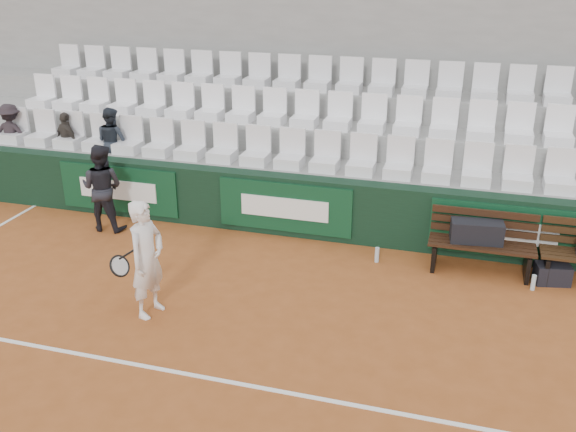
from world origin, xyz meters
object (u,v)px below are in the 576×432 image
object	(u,v)px
bench_left	(480,258)
tennis_player	(147,259)
spectator_c	(110,117)
water_bottle_far	(533,283)
spectator_a	(8,111)
spectator_b	(64,117)
sports_bag_left	(477,232)
water_bottle_near	(377,255)
ball_kid	(102,188)
sports_bag_ground	(552,274)

from	to	relation	value
bench_left	tennis_player	bearing A→B (deg)	-149.73
spectator_c	bench_left	bearing A→B (deg)	-170.66
water_bottle_far	tennis_player	size ratio (longest dim) A/B	0.15
water_bottle_far	tennis_player	world-z (taller)	tennis_player
spectator_a	spectator_b	bearing A→B (deg)	172.73
sports_bag_left	spectator_b	size ratio (longest dim) A/B	0.68
bench_left	water_bottle_near	distance (m)	1.49
spectator_b	ball_kid	bearing A→B (deg)	164.41
spectator_c	sports_bag_ground	bearing A→B (deg)	-170.01
tennis_player	spectator_a	bearing A→B (deg)	143.26
spectator_c	tennis_player	bearing A→B (deg)	144.04
water_bottle_far	spectator_a	distance (m)	9.59
sports_bag_left	ball_kid	distance (m)	5.97
water_bottle_far	spectator_c	bearing A→B (deg)	169.01
water_bottle_far	spectator_a	xyz separation A→B (m)	(-9.37, 1.40, 1.46)
sports_bag_left	water_bottle_far	size ratio (longest dim) A/B	3.24
spectator_a	spectator_c	xyz separation A→B (m)	(2.14, 0.00, 0.04)
sports_bag_ground	water_bottle_near	distance (m)	2.47
water_bottle_near	tennis_player	xyz separation A→B (m)	(-2.58, -2.27, 0.66)
ball_kid	water_bottle_near	bearing A→B (deg)	177.44
bench_left	sports_bag_ground	distance (m)	1.00
sports_bag_left	spectator_a	size ratio (longest dim) A/B	0.63
spectator_a	water_bottle_near	bearing A→B (deg)	163.58
bench_left	sports_bag_ground	size ratio (longest dim) A/B	3.20
sports_bag_left	sports_bag_ground	size ratio (longest dim) A/B	1.56
ball_kid	sports_bag_ground	bearing A→B (deg)	177.59
tennis_player	spectator_c	distance (m)	4.29
spectator_b	sports_bag_ground	bearing A→B (deg)	-162.85
spectator_a	spectator_c	world-z (taller)	spectator_c
water_bottle_near	water_bottle_far	world-z (taller)	water_bottle_near
sports_bag_left	water_bottle_near	world-z (taller)	sports_bag_left
sports_bag_left	ball_kid	xyz separation A→B (m)	(-5.96, -0.18, 0.13)
spectator_b	tennis_player	bearing A→B (deg)	159.40
spectator_c	ball_kid	bearing A→B (deg)	129.49
bench_left	spectator_b	bearing A→B (deg)	171.99
bench_left	sports_bag_left	bearing A→B (deg)	152.24
sports_bag_left	tennis_player	size ratio (longest dim) A/B	0.47
water_bottle_far	ball_kid	distance (m)	6.81
sports_bag_ground	tennis_player	distance (m)	5.59
tennis_player	water_bottle_near	bearing A→B (deg)	41.30
bench_left	water_bottle_far	size ratio (longest dim) A/B	6.64
spectator_a	sports_bag_ground	bearing A→B (deg)	166.09
ball_kid	spectator_a	size ratio (longest dim) A/B	1.27
water_bottle_far	sports_bag_ground	bearing A→B (deg)	47.04
sports_bag_left	spectator_a	distance (m)	8.67
sports_bag_ground	spectator_b	xyz separation A→B (m)	(-8.44, 1.12, 1.40)
sports_bag_ground	ball_kid	size ratio (longest dim) A/B	0.32
tennis_player	ball_kid	size ratio (longest dim) A/B	1.06
spectator_a	spectator_b	xyz separation A→B (m)	(1.20, 0.00, -0.04)
bench_left	tennis_player	distance (m)	4.74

